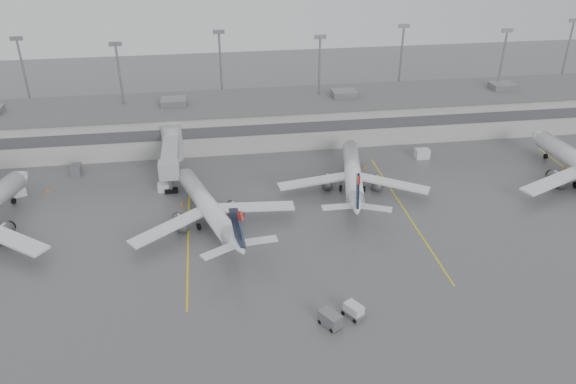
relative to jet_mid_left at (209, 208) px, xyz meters
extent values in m
plane|color=#545457|center=(14.05, -24.28, -3.00)|extent=(260.00, 260.00, 0.00)
cube|color=#A4A49F|center=(14.05, 33.72, 1.00)|extent=(150.00, 16.00, 8.00)
cube|color=#47474C|center=(14.05, 25.67, 2.00)|extent=(150.00, 0.15, 2.20)
cube|color=#606060|center=(14.05, 33.72, 5.05)|extent=(152.00, 17.00, 0.30)
cube|color=slate|center=(64.05, 33.72, 5.80)|extent=(5.00, 4.00, 1.30)
cylinder|color=gray|center=(-35.95, 43.22, 7.00)|extent=(0.44, 0.44, 20.00)
cube|color=slate|center=(-35.95, 43.22, 17.20)|extent=(2.40, 0.50, 0.80)
cylinder|color=gray|center=(-15.95, 35.72, 7.00)|extent=(0.44, 0.44, 20.00)
cube|color=slate|center=(-15.95, 35.72, 17.20)|extent=(2.40, 0.50, 0.80)
cylinder|color=gray|center=(4.05, 43.22, 7.00)|extent=(0.44, 0.44, 20.00)
cube|color=slate|center=(4.05, 43.22, 17.20)|extent=(2.40, 0.50, 0.80)
cylinder|color=gray|center=(24.05, 35.72, 7.00)|extent=(0.44, 0.44, 20.00)
cube|color=slate|center=(24.05, 35.72, 17.20)|extent=(2.40, 0.50, 0.80)
cylinder|color=gray|center=(44.05, 43.22, 7.00)|extent=(0.44, 0.44, 20.00)
cube|color=slate|center=(44.05, 43.22, 17.20)|extent=(2.40, 0.50, 0.80)
cylinder|color=gray|center=(64.05, 35.72, 7.00)|extent=(0.44, 0.44, 20.00)
cube|color=slate|center=(64.05, 35.72, 17.20)|extent=(2.40, 0.50, 0.80)
cylinder|color=gray|center=(84.05, 43.22, 7.00)|extent=(0.44, 0.44, 20.00)
cube|color=slate|center=(84.05, 43.22, 17.20)|extent=(2.40, 0.50, 0.80)
cylinder|color=#A1A4A7|center=(-6.45, 25.72, 0.50)|extent=(4.00, 4.00, 7.00)
cube|color=#A1A4A7|center=(-6.45, 19.22, 1.30)|extent=(2.80, 13.00, 2.60)
cube|color=#A1A4A7|center=(-6.45, 11.72, 1.30)|extent=(3.40, 2.40, 3.00)
cylinder|color=gray|center=(-6.45, 11.72, -1.60)|extent=(0.70, 0.70, 2.80)
cube|color=black|center=(-6.45, 11.72, -2.65)|extent=(2.20, 1.20, 0.70)
cube|color=yellow|center=(-3.45, -0.28, -2.99)|extent=(0.25, 40.00, 0.01)
cube|color=yellow|center=(31.55, -0.28, -2.99)|extent=(0.25, 40.00, 0.01)
cone|color=white|center=(-31.20, 15.08, 0.30)|extent=(4.07, 3.92, 3.29)
cube|color=white|center=(-28.92, -3.13, -0.58)|extent=(13.26, 10.62, 0.38)
cylinder|color=black|center=(-32.33, 11.53, -2.50)|extent=(0.66, 1.06, 0.99)
cylinder|color=white|center=(-0.44, 1.37, -0.06)|extent=(9.35, 21.40, 2.94)
cone|color=white|center=(-4.13, 12.93, -0.06)|extent=(3.63, 3.50, 2.94)
cone|color=white|center=(3.53, -11.03, 0.33)|extent=(4.29, 5.55, 2.94)
cube|color=white|center=(-6.13, -3.33, -0.84)|extent=(11.81, 9.50, 0.34)
cube|color=white|center=(6.92, 0.85, -0.84)|extent=(12.73, 2.60, 0.34)
cube|color=black|center=(3.68, -11.49, 3.17)|extent=(1.96, 5.34, 6.40)
cube|color=#A9160D|center=(4.06, -12.71, 5.71)|extent=(0.88, 1.98, 1.86)
cylinder|color=black|center=(-3.12, 9.76, -2.55)|extent=(0.59, 0.94, 0.88)
cylinder|color=black|center=(-1.80, -1.12, -2.46)|extent=(0.75, 1.16, 1.08)
cylinder|color=black|center=(2.12, 0.13, -2.46)|extent=(0.75, 1.16, 1.08)
cylinder|color=white|center=(25.06, 9.51, -0.12)|extent=(7.07, 21.22, 2.87)
cone|color=white|center=(27.46, 21.14, -0.12)|extent=(3.36, 3.21, 2.87)
cone|color=white|center=(22.49, -2.97, 0.26)|extent=(3.78, 5.27, 2.87)
cube|color=white|center=(17.95, 8.24, -0.89)|extent=(12.65, 3.85, 0.34)
cube|color=white|center=(31.09, 5.53, -0.89)|extent=(12.05, 8.32, 0.34)
cube|color=black|center=(22.39, -3.44, 3.04)|extent=(1.37, 5.34, 6.26)
cube|color=#A9160D|center=(22.14, -4.66, 5.53)|extent=(0.67, 1.96, 1.82)
cylinder|color=black|center=(26.80, 17.95, -2.56)|extent=(0.50, 0.91, 0.86)
cylinder|color=black|center=(22.71, 8.04, -2.47)|extent=(0.63, 1.12, 1.05)
cylinder|color=black|center=(26.64, 7.23, -2.47)|extent=(0.63, 1.12, 1.05)
cone|color=white|center=(64.97, 18.88, 0.28)|extent=(3.48, 3.28, 3.28)
cube|color=white|center=(58.49, 1.79, -0.59)|extent=(14.23, 7.94, 0.38)
cylinder|color=black|center=(65.23, 15.17, -2.50)|extent=(0.45, 1.01, 0.98)
cylinder|color=black|center=(63.77, 3.03, -2.39)|extent=(0.57, 1.23, 1.20)
cube|color=silver|center=(16.84, -24.07, -2.13)|extent=(2.47, 2.73, 1.74)
cube|color=slate|center=(16.84, -24.07, -2.66)|extent=(2.84, 3.16, 0.68)
cylinder|color=black|center=(15.67, -23.67, -2.72)|extent=(0.47, 0.57, 0.54)
cylinder|color=black|center=(16.97, -22.84, -2.72)|extent=(0.47, 0.57, 0.54)
cylinder|color=black|center=(16.70, -25.30, -2.72)|extent=(0.47, 0.57, 0.54)
cylinder|color=black|center=(18.01, -24.48, -2.72)|extent=(0.47, 0.57, 0.54)
cube|color=slate|center=(13.64, -25.27, -2.05)|extent=(2.84, 3.21, 1.69)
cylinder|color=black|center=(12.51, -24.81, -2.72)|extent=(0.48, 0.59, 0.56)
cylinder|color=black|center=(14.76, -25.74, -2.72)|extent=(0.48, 0.59, 0.56)
cube|color=silver|center=(-32.44, 14.35, -2.04)|extent=(3.19, 2.73, 1.91)
cube|color=silver|center=(-7.68, 12.31, -2.24)|extent=(2.14, 1.44, 1.50)
cube|color=silver|center=(41.44, 18.90, -2.05)|extent=(2.67, 1.79, 1.88)
cube|color=slate|center=(-23.93, 21.31, -2.10)|extent=(1.88, 2.92, 1.79)
cone|color=orange|center=(-27.72, 14.98, -2.65)|extent=(0.43, 0.43, 0.68)
cone|color=orange|center=(-4.53, 6.84, -2.62)|extent=(0.48, 0.48, 0.76)
cone|color=orange|center=(29.22, 16.35, -2.62)|extent=(0.47, 0.47, 0.75)
cone|color=orange|center=(66.47, 10.48, -2.69)|extent=(0.39, 0.39, 0.62)
camera|label=1|loc=(1.12, -75.77, 43.22)|focal=35.00mm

